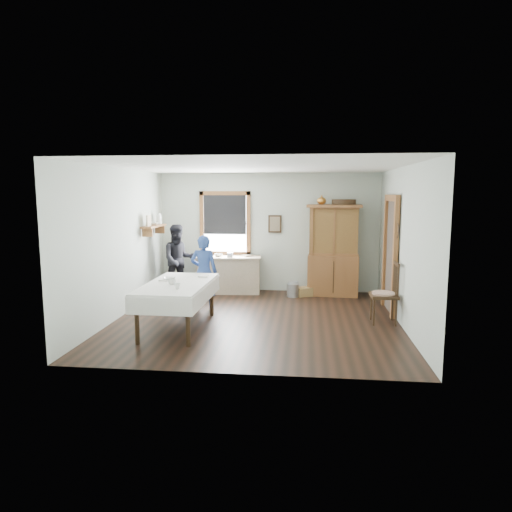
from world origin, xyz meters
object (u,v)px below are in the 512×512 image
object	(u,v)px
wicker_basket	(304,292)
woman_blue	(204,275)
pail	(293,290)
figure_dark	(179,262)
spindle_chair	(384,293)
dining_table	(178,306)
work_counter	(229,275)
china_hutch	(333,250)

from	to	relation	value
wicker_basket	woman_blue	bearing A→B (deg)	-146.39
pail	figure_dark	xyz separation A→B (m)	(-2.53, -0.04, 0.58)
spindle_chair	pail	xyz separation A→B (m)	(-1.62, 1.85, -0.40)
wicker_basket	spindle_chair	bearing A→B (deg)	-54.71
figure_dark	dining_table	bearing A→B (deg)	-100.30
work_counter	spindle_chair	bearing A→B (deg)	-39.00
wicker_basket	figure_dark	world-z (taller)	figure_dark
work_counter	wicker_basket	bearing A→B (deg)	-10.18
china_hutch	woman_blue	bearing A→B (deg)	-146.21
spindle_chair	figure_dark	world-z (taller)	figure_dark
spindle_chair	figure_dark	distance (m)	4.53
china_hutch	wicker_basket	distance (m)	1.11
woman_blue	pail	bearing A→B (deg)	-144.37
china_hutch	dining_table	size ratio (longest dim) A/B	1.03
spindle_chair	pail	world-z (taller)	spindle_chair
pail	dining_table	bearing A→B (deg)	-125.62
china_hutch	pail	distance (m)	1.25
china_hutch	dining_table	distance (m)	3.97
china_hutch	pail	bearing A→B (deg)	-158.47
spindle_chair	wicker_basket	size ratio (longest dim) A/B	3.25
work_counter	dining_table	size ratio (longest dim) A/B	0.74
work_counter	china_hutch	distance (m)	2.41
dining_table	figure_dark	size ratio (longest dim) A/B	1.35
china_hutch	spindle_chair	xyz separation A→B (m)	(0.75, -2.13, -0.46)
figure_dark	spindle_chair	bearing A→B (deg)	-49.16
china_hutch	figure_dark	bearing A→B (deg)	-170.80
pail	wicker_basket	xyz separation A→B (m)	(0.25, 0.09, -0.05)
work_counter	pail	world-z (taller)	work_counter
wicker_basket	figure_dark	xyz separation A→B (m)	(-2.77, -0.13, 0.63)
spindle_chair	figure_dark	size ratio (longest dim) A/B	0.75
dining_table	spindle_chair	world-z (taller)	spindle_chair
china_hutch	pail	size ratio (longest dim) A/B	6.96
china_hutch	spindle_chair	bearing A→B (deg)	-66.54
dining_table	china_hutch	bearing A→B (deg)	46.38
china_hutch	dining_table	bearing A→B (deg)	-129.70
dining_table	woman_blue	bearing A→B (deg)	84.33
dining_table	woman_blue	distance (m)	1.40
pail	woman_blue	xyz separation A→B (m)	(-1.70, -1.20, 0.53)
spindle_chair	china_hutch	bearing A→B (deg)	108.65
dining_table	pail	xyz separation A→B (m)	(1.84, 2.56, -0.25)
work_counter	figure_dark	size ratio (longest dim) A/B	1.00
dining_table	wicker_basket	xyz separation A→B (m)	(2.08, 2.66, -0.29)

